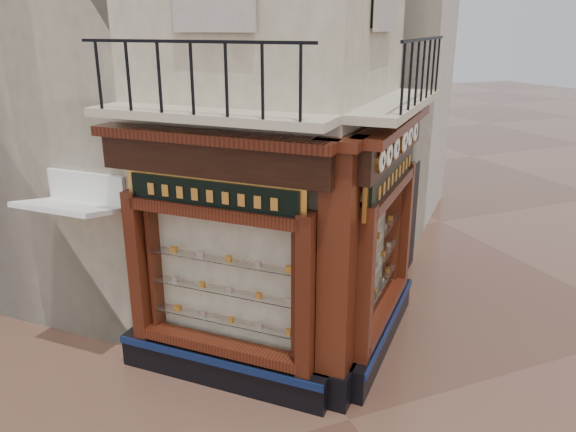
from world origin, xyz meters
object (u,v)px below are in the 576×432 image
clock_d (404,140)px  clock_f (414,131)px  clock_b (388,154)px  signboard_left (212,195)px  clock_c (395,148)px  awning (87,356)px  corner_pilaster (337,282)px  signboard_right (392,175)px  clock_e (409,136)px  clock_a (381,161)px

clock_d → clock_f: clock_d is taller
clock_d → clock_b: bearing=180.0°
signboard_left → clock_c: bearing=-142.7°
awning → clock_b: bearing=-163.7°
clock_f → signboard_left: size_ratio=0.19×
clock_c → corner_pilaster: bearing=162.3°
clock_b → awning: (-4.25, 2.33, -3.62)m
clock_f → signboard_right: bearing=174.3°
clock_b → signboard_right: (0.55, 0.71, -0.52)m
corner_pilaster → awning: corner_pilaster is taller
clock_f → awning: (-5.67, 0.92, -3.62)m
clock_f → signboard_right: 1.23m
signboard_left → clock_e: bearing=-128.9°
awning → signboard_left: bearing=-175.8°
clock_c → clock_d: 0.61m
corner_pilaster → clock_b: bearing=-26.5°
clock_b → signboard_left: size_ratio=0.18×
clock_a → clock_d: size_ratio=0.83×
clock_e → corner_pilaster: bearing=169.8°
clock_c → signboard_left: clock_c is taller
clock_b → clock_f: clock_f is taller
signboard_left → clock_b: bearing=-151.7°
clock_a → signboard_left: clock_a is taller
signboard_left → signboard_right: signboard_right is taller
corner_pilaster → clock_b: corner_pilaster is taller
clock_a → awning: (-3.95, 2.63, -3.62)m
corner_pilaster → clock_e: corner_pilaster is taller
corner_pilaster → clock_c: 2.19m
clock_d → clock_f: size_ratio=1.07×
clock_a → signboard_right: (0.85, 1.01, -0.52)m
clock_c → clock_f: (1.07, 1.07, 0.00)m
clock_c → clock_e: (0.74, 0.74, -0.00)m
clock_a → clock_c: size_ratio=0.91×
clock_f → signboard_left: bearing=145.6°
clock_a → clock_f: size_ratio=0.88×
clock_b → clock_c: size_ratio=1.01×
clock_a → clock_b: (0.30, 0.30, 0.00)m
corner_pilaster → awning: size_ratio=2.66×
clock_a → clock_f: clock_f is taller
clock_d → clock_e: size_ratio=1.12×
corner_pilaster → clock_c: (1.25, 0.65, 1.67)m
awning → signboard_left: 3.97m
corner_pilaster → signboard_right: (1.46, 1.01, 1.15)m
clock_e → signboard_right: size_ratio=0.16×
clock_c → clock_d: clock_d is taller
corner_pilaster → signboard_left: size_ratio=1.95×
clock_d → clock_e: clock_d is taller
clock_c → clock_e: size_ratio=1.01×
clock_c → signboard_left: (-2.71, 0.37, -0.52)m
signboard_left → corner_pilaster: bearing=-169.8°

